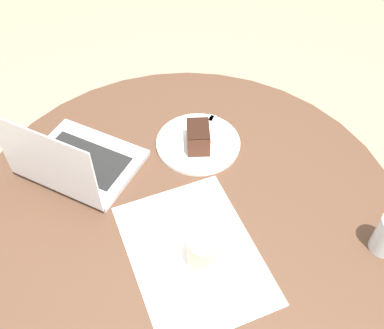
# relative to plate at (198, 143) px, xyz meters

# --- Properties ---
(ground_plane) EXTENTS (12.00, 12.00, 0.00)m
(ground_plane) POSITION_rel_plate_xyz_m (-0.17, 0.16, -0.76)
(ground_plane) COLOR gray
(dining_table) EXTENTS (1.16, 1.16, 0.75)m
(dining_table) POSITION_rel_plate_xyz_m (-0.17, 0.16, -0.17)
(dining_table) COLOR #4C3323
(dining_table) RESTS_ON ground_plane
(paper_document) EXTENTS (0.46, 0.37, 0.00)m
(paper_document) POSITION_rel_plate_xyz_m (-0.30, 0.22, -0.00)
(paper_document) COLOR white
(paper_document) RESTS_ON dining_table
(plate) EXTENTS (0.25, 0.25, 0.01)m
(plate) POSITION_rel_plate_xyz_m (0.00, 0.00, 0.00)
(plate) COLOR white
(plate) RESTS_ON dining_table
(cake_slice) EXTENTS (0.11, 0.10, 0.07)m
(cake_slice) POSITION_rel_plate_xyz_m (-0.01, 0.01, 0.04)
(cake_slice) COLOR #472619
(cake_slice) RESTS_ON plate
(fork) EXTENTS (0.11, 0.15, 0.00)m
(fork) POSITION_rel_plate_xyz_m (0.03, -0.04, 0.01)
(fork) COLOR silver
(fork) RESTS_ON plate
(coffee_glass) EXTENTS (0.08, 0.08, 0.10)m
(coffee_glass) POSITION_rel_plate_xyz_m (-0.33, 0.21, 0.04)
(coffee_glass) COLOR #C6AD89
(coffee_glass) RESTS_ON dining_table
(laptop) EXTENTS (0.38, 0.36, 0.23)m
(laptop) POSITION_rel_plate_xyz_m (0.10, 0.34, 0.04)
(laptop) COLOR silver
(laptop) RESTS_ON dining_table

